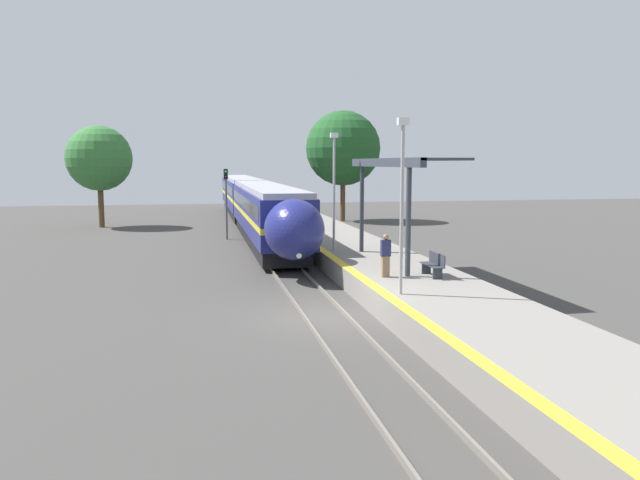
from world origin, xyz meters
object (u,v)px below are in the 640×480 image
person_waiting (386,255)px  lamppost_near (402,195)px  railway_signal (226,197)px  platform_bench (434,264)px  train (252,202)px  lamppost_mid (334,184)px

person_waiting → lamppost_near: lamppost_near is taller
person_waiting → railway_signal: size_ratio=0.34×
platform_bench → person_waiting: (-1.85, 0.22, 0.37)m
railway_signal → train: bearing=69.5°
lamppost_near → platform_bench: bearing=51.4°
railway_signal → lamppost_mid: lamppost_mid is taller
railway_signal → lamppost_near: bearing=-78.8°
train → person_waiting: size_ratio=28.60×
person_waiting → railway_signal: bearing=104.0°
train → lamppost_mid: bearing=-83.0°
person_waiting → lamppost_mid: (-0.42, 7.19, 2.41)m
railway_signal → lamppost_mid: size_ratio=0.84×
railway_signal → lamppost_mid: bearing=-70.6°
lamppost_near → lamppost_mid: 10.25m
platform_bench → lamppost_near: lamppost_near is taller
lamppost_near → lamppost_mid: size_ratio=1.00×
platform_bench → person_waiting: bearing=173.1°
lamppost_near → lamppost_mid: bearing=90.0°
platform_bench → lamppost_mid: lamppost_mid is taller
person_waiting → railway_signal: (-5.03, 20.22, 1.15)m
platform_bench → lamppost_near: bearing=-128.6°
train → platform_bench: (4.62, -26.48, -0.81)m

